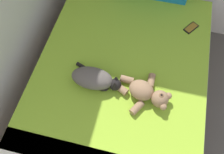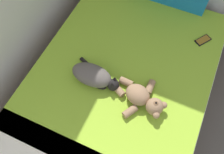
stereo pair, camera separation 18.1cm
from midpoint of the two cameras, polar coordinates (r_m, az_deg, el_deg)
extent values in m
cube|color=olive|center=(2.40, 4.47, -3.06)|extent=(1.51, 2.06, 0.34)
cube|color=white|center=(2.17, 4.93, -0.06)|extent=(1.46, 2.00, 0.18)
cube|color=#8CB72D|center=(2.12, 5.75, 2.57)|extent=(1.45, 1.85, 0.02)
ellipsoid|color=#59514C|center=(1.96, -2.15, 0.28)|extent=(0.34, 0.19, 0.15)
sphere|color=black|center=(1.95, 2.94, -2.07)|extent=(0.10, 0.10, 0.10)
cone|color=black|center=(1.91, 3.33, -0.61)|extent=(0.04, 0.04, 0.04)
cone|color=black|center=(1.88, 2.69, -1.95)|extent=(0.04, 0.04, 0.04)
cylinder|color=black|center=(2.09, -3.33, 2.90)|extent=(0.16, 0.08, 0.03)
ellipsoid|color=black|center=(1.97, -0.11, -2.32)|extent=(0.10, 0.06, 0.04)
ellipsoid|color=#937051|center=(1.91, 8.74, -4.33)|extent=(0.23, 0.21, 0.14)
sphere|color=#937051|center=(1.89, 12.65, -7.00)|extent=(0.14, 0.14, 0.14)
sphere|color=brown|center=(1.85, 12.92, -6.45)|extent=(0.05, 0.05, 0.05)
sphere|color=black|center=(1.83, 13.06, -6.17)|extent=(0.02, 0.02, 0.02)
sphere|color=#937051|center=(1.91, 14.69, -6.60)|extent=(0.05, 0.05, 0.05)
sphere|color=#937051|center=(1.86, 13.06, -8.89)|extent=(0.05, 0.05, 0.05)
cylinder|color=#937051|center=(2.00, 11.48, -2.54)|extent=(0.06, 0.12, 0.06)
cylinder|color=#937051|center=(1.99, 5.92, -1.39)|extent=(0.11, 0.06, 0.06)
cylinder|color=#937051|center=(1.89, 7.00, -8.23)|extent=(0.11, 0.13, 0.06)
cylinder|color=#937051|center=(1.95, 4.23, -3.36)|extent=(0.12, 0.10, 0.06)
cube|color=black|center=(2.43, 22.55, 7.82)|extent=(0.14, 0.16, 0.01)
cube|color=olive|center=(2.42, 22.59, 7.89)|extent=(0.12, 0.14, 0.00)
camera|label=1|loc=(0.09, -87.42, 4.60)|focal=39.11mm
camera|label=2|loc=(0.09, 92.58, -4.60)|focal=39.11mm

